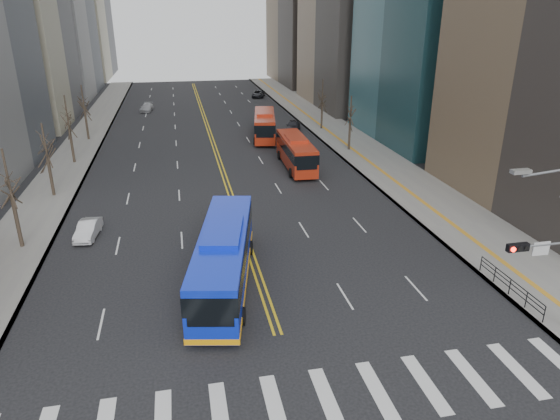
# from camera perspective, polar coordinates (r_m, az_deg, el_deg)

# --- Properties ---
(ground) EXTENTS (220.00, 220.00, 0.00)m
(ground) POSITION_cam_1_polar(r_m,az_deg,el_deg) (23.37, 2.43, -21.17)
(ground) COLOR black
(sidewalk_right) EXTENTS (7.00, 130.00, 0.15)m
(sidewalk_right) POSITION_cam_1_polar(r_m,az_deg,el_deg) (67.21, 7.67, 7.97)
(sidewalk_right) COLOR gray
(sidewalk_right) RESTS_ON ground
(sidewalk_left) EXTENTS (5.00, 130.00, 0.15)m
(sidewalk_left) POSITION_cam_1_polar(r_m,az_deg,el_deg) (64.69, -22.29, 5.99)
(sidewalk_left) COLOR gray
(sidewalk_left) RESTS_ON ground
(crosswalk) EXTENTS (26.70, 4.00, 0.01)m
(crosswalk) POSITION_cam_1_polar(r_m,az_deg,el_deg) (23.37, 2.43, -21.16)
(crosswalk) COLOR silver
(crosswalk) RESTS_ON ground
(centerline) EXTENTS (0.55, 100.00, 0.01)m
(centerline) POSITION_cam_1_polar(r_m,az_deg,el_deg) (73.41, -8.16, 9.07)
(centerline) COLOR gold
(centerline) RESTS_ON ground
(pedestrian_railing) EXTENTS (0.06, 6.06, 1.02)m
(pedestrian_railing) POSITION_cam_1_polar(r_m,az_deg,el_deg) (32.94, 24.82, -7.69)
(pedestrian_railing) COLOR black
(pedestrian_railing) RESTS_ON sidewalk_right
(street_trees) EXTENTS (35.20, 47.20, 7.60)m
(street_trees) POSITION_cam_1_polar(r_m,az_deg,el_deg) (52.34, -14.73, 8.91)
(street_trees) COLOR #2C241B
(street_trees) RESTS_ON ground
(blue_bus) EXTENTS (5.37, 13.48, 3.81)m
(blue_bus) POSITION_cam_1_polar(r_m,az_deg,el_deg) (30.76, -6.44, -5.26)
(blue_bus) COLOR #0E28D2
(blue_bus) RESTS_ON ground
(red_bus_near) EXTENTS (3.00, 10.86, 3.43)m
(red_bus_near) POSITION_cam_1_polar(r_m,az_deg,el_deg) (54.21, 1.83, 6.82)
(red_bus_near) COLOR #A52711
(red_bus_near) RESTS_ON ground
(red_bus_far) EXTENTS (4.49, 11.59, 3.58)m
(red_bus_far) POSITION_cam_1_polar(r_m,az_deg,el_deg) (67.37, -1.77, 9.86)
(red_bus_far) COLOR #A52711
(red_bus_far) RESTS_ON ground
(car_white) EXTENTS (1.76, 3.91, 1.24)m
(car_white) POSITION_cam_1_polar(r_m,az_deg,el_deg) (40.24, -21.09, -2.09)
(car_white) COLOR silver
(car_white) RESTS_ON ground
(car_dark_mid) EXTENTS (3.23, 4.83, 1.53)m
(car_dark_mid) POSITION_cam_1_polar(r_m,az_deg,el_deg) (71.81, 1.50, 9.61)
(car_dark_mid) COLOR black
(car_dark_mid) RESTS_ON ground
(car_silver) EXTENTS (2.42, 4.66, 1.29)m
(car_silver) POSITION_cam_1_polar(r_m,az_deg,el_deg) (89.47, -14.99, 11.25)
(car_silver) COLOR #A1A2A6
(car_silver) RESTS_ON ground
(car_dark_far) EXTENTS (3.48, 5.21, 1.33)m
(car_dark_far) POSITION_cam_1_polar(r_m,az_deg,el_deg) (101.35, -2.48, 13.13)
(car_dark_far) COLOR black
(car_dark_far) RESTS_ON ground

